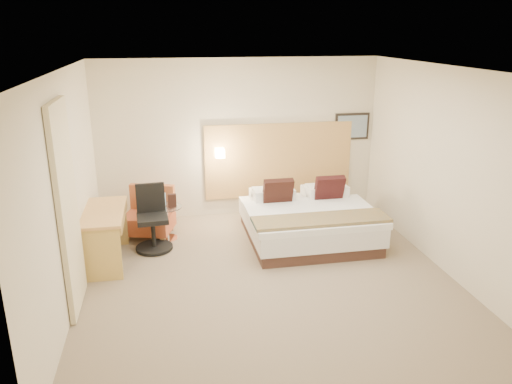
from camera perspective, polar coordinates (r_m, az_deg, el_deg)
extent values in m
cube|color=#7F6C55|center=(6.71, 1.40, -9.86)|extent=(4.80, 5.00, 0.02)
cube|color=white|center=(5.94, 1.61, 13.97)|extent=(4.80, 5.00, 0.02)
cube|color=beige|center=(8.59, -1.97, 6.11)|extent=(4.80, 0.02, 2.70)
cube|color=beige|center=(3.94, 9.13, -9.17)|extent=(4.80, 0.02, 2.70)
cube|color=beige|center=(6.18, -20.94, 0.05)|extent=(0.02, 5.00, 2.70)
cube|color=beige|center=(7.08, 20.98, 2.26)|extent=(0.02, 5.00, 2.70)
cube|color=tan|center=(8.77, 2.63, 3.67)|extent=(2.60, 0.04, 1.30)
cube|color=black|center=(9.04, 10.91, 7.38)|extent=(0.62, 0.03, 0.47)
cube|color=gray|center=(9.02, 10.96, 7.35)|extent=(0.54, 0.01, 0.39)
cylinder|color=silver|center=(8.50, -4.21, 4.56)|extent=(0.02, 0.12, 0.02)
cube|color=#FFEDC6|center=(8.44, -4.16, 4.47)|extent=(0.15, 0.15, 0.15)
cube|color=beige|center=(5.98, -20.72, -1.84)|extent=(0.06, 0.90, 2.42)
cylinder|color=#7A8CBD|center=(7.77, -10.57, -0.97)|extent=(0.06, 0.06, 0.19)
cylinder|color=#86B6CF|center=(7.84, -10.48, -0.79)|extent=(0.06, 0.06, 0.19)
cube|color=#331B15|center=(7.71, -9.56, -0.98)|extent=(0.13, 0.05, 0.21)
cube|color=#402720|center=(7.89, 5.88, -4.74)|extent=(1.83, 1.83, 0.17)
cube|color=white|center=(7.81, 5.93, -3.23)|extent=(1.88, 1.88, 0.28)
cube|color=white|center=(7.51, 6.55, -2.62)|extent=(1.94, 1.36, 0.09)
cube|color=white|center=(8.25, 1.62, -0.29)|extent=(0.66, 0.36, 0.17)
cube|color=white|center=(8.48, 7.55, 0.08)|extent=(0.66, 0.36, 0.17)
cube|color=white|center=(7.99, 2.00, -0.20)|extent=(0.66, 0.36, 0.17)
cube|color=white|center=(8.23, 8.10, 0.18)|extent=(0.66, 0.36, 0.17)
cube|color=black|center=(7.80, 2.52, -0.09)|extent=(0.47, 0.25, 0.48)
cube|color=black|center=(8.03, 8.36, 0.27)|extent=(0.47, 0.25, 0.48)
cube|color=orange|center=(7.15, 7.45, -3.13)|extent=(1.97, 0.53, 0.05)
cube|color=tan|center=(8.04, -14.57, -5.12)|extent=(0.09, 0.09, 0.09)
cube|color=tan|center=(7.86, -10.59, -5.37)|extent=(0.09, 0.09, 0.09)
cube|color=tan|center=(8.48, -13.42, -3.79)|extent=(0.09, 0.09, 0.09)
cube|color=#A56D4D|center=(8.31, -9.64, -3.99)|extent=(0.09, 0.09, 0.09)
cube|color=#AE4E2E|center=(8.10, -12.14, -3.37)|extent=(0.87, 0.81, 0.27)
cube|color=#A3512B|center=(8.22, -11.75, -0.54)|extent=(0.72, 0.31, 0.41)
cube|color=black|center=(8.15, -11.93, -1.18)|extent=(0.38, 0.26, 0.35)
cylinder|color=white|center=(7.98, -10.02, -5.23)|extent=(0.33, 0.33, 0.02)
cylinder|color=silver|center=(7.88, -10.12, -3.48)|extent=(0.04, 0.04, 0.50)
cylinder|color=silver|center=(7.79, -10.23, -1.69)|extent=(0.49, 0.49, 0.01)
cube|color=tan|center=(7.16, -17.09, -2.22)|extent=(0.56, 1.23, 0.04)
cube|color=tan|center=(6.78, -17.29, -6.93)|extent=(0.51, 0.04, 0.73)
cube|color=#A47F40|center=(7.83, -16.40, -3.41)|extent=(0.51, 0.04, 0.73)
cube|color=#B18945|center=(7.18, -16.62, -2.81)|extent=(0.46, 1.15, 0.10)
cylinder|color=black|center=(7.65, -11.53, -6.23)|extent=(0.59, 0.59, 0.04)
cylinder|color=black|center=(7.56, -11.64, -4.63)|extent=(0.07, 0.07, 0.42)
cube|color=black|center=(7.47, -11.75, -3.00)|extent=(0.47, 0.47, 0.07)
cube|color=black|center=(7.57, -11.98, -0.62)|extent=(0.42, 0.08, 0.44)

